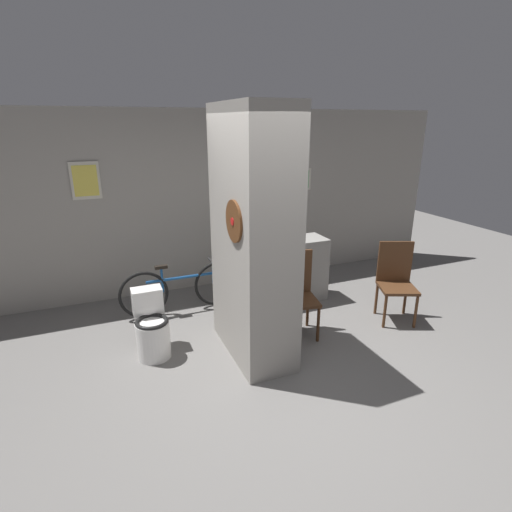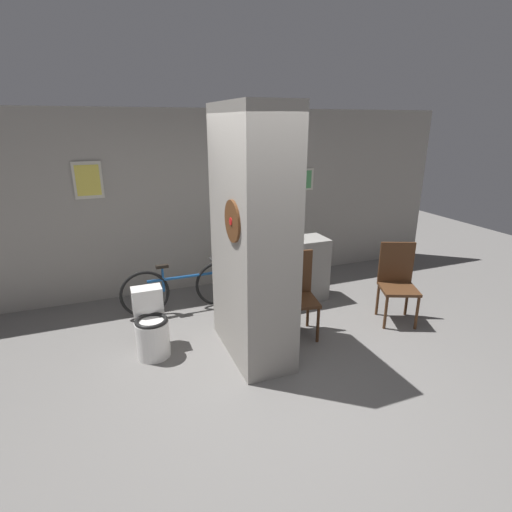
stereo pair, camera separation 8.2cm
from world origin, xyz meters
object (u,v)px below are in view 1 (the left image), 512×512
object	(u,v)px
toilet	(152,329)
chair_near_pillar	(296,290)
bottle_tall	(289,232)
bicycle	(182,288)
chair_by_doorway	(396,279)

from	to	relation	value
toilet	chair_near_pillar	size ratio (longest dim) A/B	0.71
chair_near_pillar	bottle_tall	distance (m)	1.04
chair_near_pillar	bicycle	distance (m)	1.57
chair_by_doorway	toilet	bearing A→B (deg)	-162.77
bottle_tall	bicycle	bearing A→B (deg)	172.23
chair_near_pillar	bottle_tall	size ratio (longest dim) A/B	3.42
toilet	chair_by_doorway	world-z (taller)	chair_by_doorway
bicycle	toilet	bearing A→B (deg)	-120.08
toilet	bicycle	world-z (taller)	toilet
chair_by_doorway	bottle_tall	distance (m)	1.51
bicycle	bottle_tall	world-z (taller)	bottle_tall
chair_by_doorway	bottle_tall	size ratio (longest dim) A/B	3.42
chair_near_pillar	bottle_tall	bearing A→B (deg)	79.72
chair_near_pillar	chair_by_doorway	size ratio (longest dim) A/B	1.00
chair_by_doorway	bottle_tall	world-z (taller)	bottle_tall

